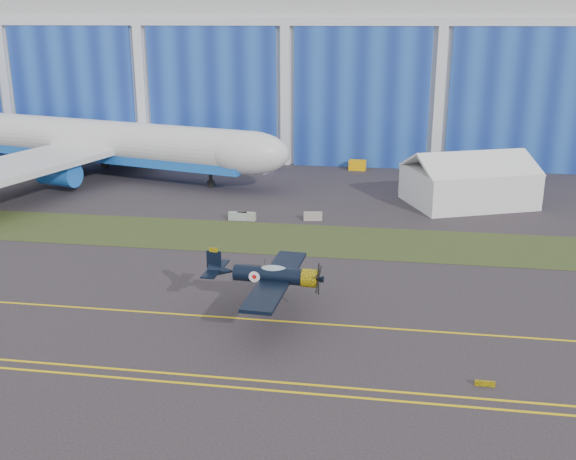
% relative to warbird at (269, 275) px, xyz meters
% --- Properties ---
extents(ground, '(260.00, 260.00, 0.00)m').
position_rel_warbird_xyz_m(ground, '(-7.42, 4.35, -3.31)').
color(ground, '#342F33').
rests_on(ground, ground).
extents(grass_median, '(260.00, 10.00, 0.02)m').
position_rel_warbird_xyz_m(grass_median, '(-7.42, 18.35, -3.29)').
color(grass_median, '#475128').
rests_on(grass_median, ground).
extents(hangar, '(220.00, 45.70, 30.00)m').
position_rel_warbird_xyz_m(hangar, '(-7.42, 76.13, 11.65)').
color(hangar, silver).
rests_on(hangar, ground).
extents(taxiway_centreline, '(200.00, 0.20, 0.02)m').
position_rel_warbird_xyz_m(taxiway_centreline, '(-7.42, -0.65, -3.30)').
color(taxiway_centreline, yellow).
rests_on(taxiway_centreline, ground).
extents(edge_line_near, '(80.00, 0.20, 0.02)m').
position_rel_warbird_xyz_m(edge_line_near, '(-7.42, -10.15, -3.30)').
color(edge_line_near, yellow).
rests_on(edge_line_near, ground).
extents(edge_line_far, '(80.00, 0.20, 0.02)m').
position_rel_warbird_xyz_m(edge_line_far, '(-7.42, -9.15, -3.30)').
color(edge_line_far, yellow).
rests_on(edge_line_far, ground).
extents(guard_board_right, '(1.20, 0.15, 0.35)m').
position_rel_warbird_xyz_m(guard_board_right, '(14.58, -7.65, -3.13)').
color(guard_board_right, yellow).
rests_on(guard_board_right, ground).
extents(warbird, '(10.44, 12.33, 3.49)m').
position_rel_warbird_xyz_m(warbird, '(0.00, 0.00, 0.00)').
color(warbird, black).
rests_on(warbird, ground).
extents(jetliner, '(74.45, 67.63, 21.95)m').
position_rel_warbird_xyz_m(jetliner, '(-31.55, 42.25, 7.66)').
color(jetliner, silver).
rests_on(jetliner, ground).
extents(tent, '(16.54, 14.53, 6.39)m').
position_rel_warbird_xyz_m(tent, '(17.48, 34.79, -0.12)').
color(tent, white).
rests_on(tent, ground).
extents(shipping_container, '(6.21, 4.33, 2.50)m').
position_rel_warbird_xyz_m(shipping_container, '(-11.53, 48.47, -2.06)').
color(shipping_container, silver).
rests_on(shipping_container, ground).
extents(tug, '(2.50, 1.64, 1.41)m').
position_rel_warbird_xyz_m(tug, '(3.51, 51.39, -2.61)').
color(tug, '#FBAF06').
rests_on(tug, ground).
extents(barrier_a, '(2.04, 0.75, 0.90)m').
position_rel_warbird_xyz_m(barrier_a, '(-6.94, 24.00, -2.86)').
color(barrier_a, gray).
rests_on(barrier_a, ground).
extents(barrier_b, '(2.02, 0.68, 0.90)m').
position_rel_warbird_xyz_m(barrier_b, '(-7.90, 23.92, -2.86)').
color(barrier_b, gray).
rests_on(barrier_b, ground).
extents(barrier_c, '(2.07, 0.90, 0.90)m').
position_rel_warbird_xyz_m(barrier_c, '(0.20, 25.15, -2.86)').
color(barrier_c, '#9C948B').
rests_on(barrier_c, ground).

